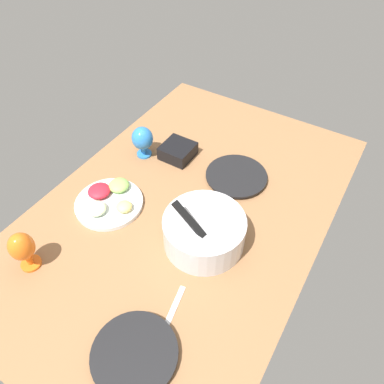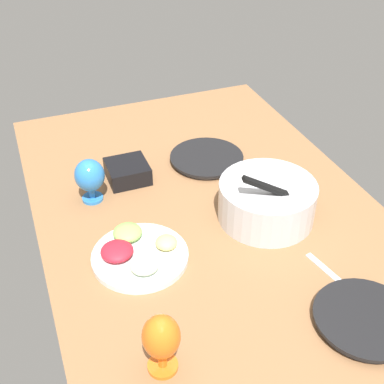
{
  "view_description": "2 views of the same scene",
  "coord_description": "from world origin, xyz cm",
  "views": [
    {
      "loc": [
        79.26,
        52.18,
        109.29
      ],
      "look_at": [
        -5.45,
        0.31,
        4.47
      ],
      "focal_mm": 34.19,
      "sensor_mm": 36.0,
      "label": 1
    },
    {
      "loc": [
        116.67,
        -50.02,
        99.06
      ],
      "look_at": [
        -4.42,
        -3.74,
        4.47
      ],
      "focal_mm": 48.0,
      "sensor_mm": 36.0,
      "label": 2
    }
  ],
  "objects": [
    {
      "name": "square_bowl_black",
      "position": [
        -24.97,
        -19.12,
        3.38
      ],
      "size": [
        13.5,
        13.5,
        6.06
      ],
      "color": "black",
      "rests_on": "ground_plane"
    },
    {
      "name": "ground_plane",
      "position": [
        0.0,
        0.0,
        -2.0
      ],
      "size": [
        160.0,
        104.0,
        4.0
      ],
      "primitive_type": "cube",
      "color": "#8C603D"
    },
    {
      "name": "fork_by_right_plate",
      "position": [
        38.21,
        19.89,
        0.3
      ],
      "size": [
        18.02,
        5.14,
        0.6
      ],
      "primitive_type": "cube",
      "rotation": [
        0.0,
        0.0,
        0.19
      ],
      "color": "silver",
      "rests_on": "ground_plane"
    },
    {
      "name": "dinner_plate_left",
      "position": [
        -25.73,
        9.99,
        1.16
      ],
      "size": [
        26.11,
        26.11,
        2.23
      ],
      "color": "#4C4C51",
      "rests_on": "ground_plane"
    },
    {
      "name": "mixing_bowl",
      "position": [
        10.05,
        14.81,
        6.59
      ],
      "size": [
        29.14,
        29.14,
        19.35
      ],
      "color": "silver",
      "rests_on": "ground_plane"
    },
    {
      "name": "dinner_plate_right",
      "position": [
        55.28,
        18.21,
        1.32
      ],
      "size": [
        25.26,
        25.26,
        2.53
      ],
      "color": "#4C4C51",
      "rests_on": "ground_plane"
    },
    {
      "name": "hurricane_glass_orange",
      "position": [
        49.52,
        -31.32,
        9.88
      ],
      "size": [
        8.39,
        8.39,
        16.0
      ],
      "color": "orange",
      "rests_on": "ground_plane"
    },
    {
      "name": "fruit_platter",
      "position": [
        13.72,
        -26.78,
        1.96
      ],
      "size": [
        26.87,
        26.87,
        5.44
      ],
      "color": "silver",
      "rests_on": "ground_plane"
    },
    {
      "name": "hurricane_glass_blue",
      "position": [
        -17.81,
        -32.76,
        8.89
      ],
      "size": [
        9.43,
        9.43,
        14.65
      ],
      "color": "#2B76C6",
      "rests_on": "ground_plane"
    }
  ]
}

